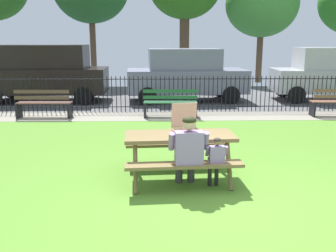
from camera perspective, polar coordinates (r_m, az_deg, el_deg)
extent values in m
cube|color=#55872C|center=(6.95, 6.11, -6.64)|extent=(28.00, 11.20, 0.02)
cube|color=gray|center=(11.66, 3.03, 1.47)|extent=(28.00, 1.40, 0.01)
cube|color=#515154|center=(15.61, 1.90, 4.40)|extent=(28.00, 6.65, 0.01)
cube|color=brown|center=(6.30, 1.75, -1.50)|extent=(1.85, 0.88, 0.06)
cube|color=brown|center=(5.82, 2.45, -5.83)|extent=(1.81, 0.40, 0.05)
cube|color=brown|center=(6.96, 1.14, -2.66)|extent=(1.81, 0.40, 0.05)
cylinder|color=brown|center=(5.97, -4.87, -6.22)|extent=(0.10, 0.44, 0.74)
cylinder|color=brown|center=(6.76, -4.93, -3.92)|extent=(0.10, 0.44, 0.74)
cylinder|color=brown|center=(6.16, 9.07, -5.76)|extent=(0.10, 0.44, 0.74)
cylinder|color=brown|center=(6.92, 7.40, -3.58)|extent=(0.10, 0.44, 0.74)
cube|color=tan|center=(6.31, 2.85, -1.15)|extent=(0.50, 0.50, 0.01)
cube|color=silver|center=(6.31, 2.85, -1.09)|extent=(0.46, 0.46, 0.00)
cube|color=tan|center=(6.11, 3.31, -1.36)|extent=(0.43, 0.08, 0.04)
cube|color=tan|center=(6.50, 2.42, -0.47)|extent=(0.43, 0.08, 0.04)
cube|color=tan|center=(6.26, 0.99, -0.99)|extent=(0.08, 0.43, 0.04)
cube|color=tan|center=(6.36, 4.69, -0.82)|extent=(0.08, 0.43, 0.04)
cube|color=tan|center=(6.47, 2.41, 1.61)|extent=(0.43, 0.13, 0.43)
cylinder|color=#3E3E3E|center=(6.28, 1.63, -6.51)|extent=(0.12, 0.12, 0.44)
cylinder|color=#3E3E3E|center=(6.00, 1.88, -4.93)|extent=(0.18, 0.43, 0.15)
cylinder|color=#3E3E3E|center=(6.31, 3.45, -6.45)|extent=(0.12, 0.12, 0.44)
cylinder|color=#3E3E3E|center=(6.03, 3.78, -4.87)|extent=(0.18, 0.43, 0.15)
cube|color=#8C72A5|center=(5.75, 3.15, -3.35)|extent=(0.43, 0.25, 0.52)
cylinder|color=#8C72A5|center=(5.74, 0.52, -2.29)|extent=(0.10, 0.21, 0.31)
cylinder|color=#8C72A5|center=(5.81, 5.63, -2.16)|extent=(0.10, 0.21, 0.31)
sphere|color=tan|center=(5.67, 3.17, 0.39)|extent=(0.21, 0.21, 0.21)
ellipsoid|color=black|center=(5.65, 3.19, 0.86)|extent=(0.21, 0.20, 0.12)
cylinder|color=#252525|center=(6.18, 6.25, -6.93)|extent=(0.07, 0.07, 0.44)
cylinder|color=#252525|center=(5.99, 6.52, -5.17)|extent=(0.10, 0.24, 0.08)
cylinder|color=#252525|center=(6.20, 7.25, -6.88)|extent=(0.07, 0.07, 0.44)
cylinder|color=#252525|center=(6.02, 7.55, -5.13)|extent=(0.10, 0.24, 0.08)
cube|color=#8C72A5|center=(5.86, 7.31, -4.32)|extent=(0.24, 0.14, 0.29)
cylinder|color=#8C72A5|center=(5.84, 5.89, -3.76)|extent=(0.06, 0.12, 0.17)
cylinder|color=#8C72A5|center=(5.90, 8.63, -3.66)|extent=(0.06, 0.12, 0.17)
sphere|color=#8C6647|center=(5.81, 7.34, -2.32)|extent=(0.12, 0.12, 0.12)
ellipsoid|color=#302825|center=(5.80, 7.36, -2.08)|extent=(0.12, 0.11, 0.07)
cylinder|color=black|center=(12.19, 2.84, 7.03)|extent=(20.60, 0.03, 0.03)
cylinder|color=black|center=(12.31, 2.79, 2.92)|extent=(20.60, 0.03, 0.03)
cylinder|color=black|center=(13.20, -23.69, 4.29)|extent=(0.02, 0.02, 1.15)
cylinder|color=black|center=(13.14, -23.12, 4.31)|extent=(0.02, 0.02, 1.15)
cylinder|color=black|center=(13.09, -22.55, 4.33)|extent=(0.02, 0.02, 1.15)
cylinder|color=black|center=(13.04, -21.98, 4.35)|extent=(0.02, 0.02, 1.15)
cylinder|color=black|center=(12.99, -21.40, 4.37)|extent=(0.02, 0.02, 1.15)
cylinder|color=black|center=(12.95, -20.81, 4.39)|extent=(0.02, 0.02, 1.15)
cylinder|color=black|center=(12.90, -20.22, 4.41)|extent=(0.02, 0.02, 1.15)
cylinder|color=black|center=(12.86, -19.63, 4.43)|extent=(0.02, 0.02, 1.15)
cylinder|color=black|center=(12.81, -19.03, 4.45)|extent=(0.02, 0.02, 1.15)
cylinder|color=black|center=(12.77, -18.43, 4.47)|extent=(0.02, 0.02, 1.15)
cylinder|color=black|center=(12.73, -17.83, 4.49)|extent=(0.02, 0.02, 1.15)
cylinder|color=black|center=(12.69, -17.22, 4.50)|extent=(0.02, 0.02, 1.15)
cylinder|color=black|center=(12.65, -16.61, 4.52)|extent=(0.02, 0.02, 1.15)
cylinder|color=black|center=(12.62, -15.99, 4.54)|extent=(0.02, 0.02, 1.15)
cylinder|color=black|center=(12.58, -15.37, 4.55)|extent=(0.02, 0.02, 1.15)
cylinder|color=black|center=(12.55, -14.75, 4.57)|extent=(0.02, 0.02, 1.15)
cylinder|color=black|center=(12.52, -14.12, 4.58)|extent=(0.02, 0.02, 1.15)
cylinder|color=black|center=(12.49, -13.49, 4.60)|extent=(0.02, 0.02, 1.15)
cylinder|color=black|center=(12.46, -12.86, 4.61)|extent=(0.02, 0.02, 1.15)
cylinder|color=black|center=(12.43, -12.23, 4.62)|extent=(0.02, 0.02, 1.15)
cylinder|color=black|center=(12.41, -11.59, 4.64)|extent=(0.02, 0.02, 1.15)
cylinder|color=black|center=(12.38, -10.95, 4.65)|extent=(0.02, 0.02, 1.15)
cylinder|color=black|center=(12.36, -10.30, 4.66)|extent=(0.02, 0.02, 1.15)
cylinder|color=black|center=(12.34, -9.66, 4.67)|extent=(0.02, 0.02, 1.15)
cylinder|color=black|center=(12.32, -9.01, 4.68)|extent=(0.02, 0.02, 1.15)
cylinder|color=black|center=(12.30, -8.36, 4.69)|extent=(0.02, 0.02, 1.15)
cylinder|color=black|center=(12.29, -7.71, 4.70)|extent=(0.02, 0.02, 1.15)
cylinder|color=black|center=(12.27, -7.06, 4.71)|extent=(0.02, 0.02, 1.15)
cylinder|color=black|center=(12.26, -6.41, 4.72)|extent=(0.02, 0.02, 1.15)
cylinder|color=black|center=(12.25, -5.75, 4.73)|extent=(0.02, 0.02, 1.15)
cylinder|color=black|center=(12.24, -5.09, 4.74)|extent=(0.02, 0.02, 1.15)
cylinder|color=black|center=(12.23, -4.44, 4.74)|extent=(0.02, 0.02, 1.15)
cylinder|color=black|center=(12.22, -3.78, 4.75)|extent=(0.02, 0.02, 1.15)
cylinder|color=black|center=(12.22, -3.12, 4.76)|extent=(0.02, 0.02, 1.15)
cylinder|color=black|center=(12.22, -2.46, 4.76)|extent=(0.02, 0.02, 1.15)
cylinder|color=black|center=(12.21, -1.80, 4.77)|extent=(0.02, 0.02, 1.15)
cylinder|color=black|center=(12.21, -1.14, 4.77)|extent=(0.02, 0.02, 1.15)
cylinder|color=black|center=(12.22, -0.48, 4.77)|extent=(0.02, 0.02, 1.15)
cylinder|color=black|center=(12.22, 0.18, 4.77)|extent=(0.02, 0.02, 1.15)
cylinder|color=black|center=(12.22, 0.84, 4.78)|extent=(0.02, 0.02, 1.15)
cylinder|color=black|center=(12.23, 1.50, 4.78)|extent=(0.02, 0.02, 1.15)
cylinder|color=black|center=(12.24, 2.15, 4.78)|extent=(0.02, 0.02, 1.15)
cylinder|color=black|center=(12.25, 2.81, 4.78)|extent=(0.02, 0.02, 1.15)
cylinder|color=black|center=(12.26, 3.47, 4.78)|extent=(0.02, 0.02, 1.15)
cylinder|color=black|center=(12.27, 4.12, 4.78)|extent=(0.02, 0.02, 1.15)
cylinder|color=black|center=(12.28, 4.77, 4.77)|extent=(0.02, 0.02, 1.15)
cylinder|color=black|center=(12.30, 5.42, 4.77)|extent=(0.02, 0.02, 1.15)
cylinder|color=black|center=(12.32, 6.07, 4.77)|extent=(0.02, 0.02, 1.15)
cylinder|color=black|center=(12.34, 6.72, 4.76)|extent=(0.02, 0.02, 1.15)
cylinder|color=black|center=(12.36, 7.37, 4.76)|extent=(0.02, 0.02, 1.15)
cylinder|color=black|center=(12.38, 8.01, 4.76)|extent=(0.02, 0.02, 1.15)
cylinder|color=black|center=(12.40, 8.65, 4.75)|extent=(0.02, 0.02, 1.15)
cylinder|color=black|center=(12.43, 9.29, 4.74)|extent=(0.02, 0.02, 1.15)
cylinder|color=black|center=(12.46, 9.93, 4.74)|extent=(0.02, 0.02, 1.15)
cylinder|color=black|center=(12.48, 10.56, 4.73)|extent=(0.02, 0.02, 1.15)
cylinder|color=black|center=(12.51, 11.19, 4.72)|extent=(0.02, 0.02, 1.15)
cylinder|color=black|center=(12.54, 11.82, 4.71)|extent=(0.02, 0.02, 1.15)
cylinder|color=black|center=(12.58, 12.44, 4.71)|extent=(0.02, 0.02, 1.15)
cylinder|color=black|center=(12.61, 13.06, 4.70)|extent=(0.02, 0.02, 1.15)
cylinder|color=black|center=(12.65, 13.68, 4.69)|extent=(0.02, 0.02, 1.15)
cylinder|color=black|center=(12.68, 14.29, 4.68)|extent=(0.02, 0.02, 1.15)
cylinder|color=black|center=(12.72, 14.90, 4.67)|extent=(0.02, 0.02, 1.15)
cylinder|color=black|center=(12.76, 15.51, 4.65)|extent=(0.02, 0.02, 1.15)
cylinder|color=black|center=(12.80, 16.11, 4.64)|extent=(0.02, 0.02, 1.15)
cylinder|color=black|center=(12.85, 16.71, 4.63)|extent=(0.02, 0.02, 1.15)
cylinder|color=black|center=(12.89, 17.30, 4.62)|extent=(0.02, 0.02, 1.15)
cylinder|color=black|center=(12.94, 17.89, 4.61)|extent=(0.02, 0.02, 1.15)
cylinder|color=black|center=(12.98, 18.48, 4.59)|extent=(0.02, 0.02, 1.15)
cylinder|color=black|center=(13.03, 19.06, 4.58)|extent=(0.02, 0.02, 1.15)
cylinder|color=black|center=(13.08, 19.64, 4.56)|extent=(0.02, 0.02, 1.15)
cylinder|color=black|center=(13.13, 20.21, 4.55)|extent=(0.02, 0.02, 1.15)
cylinder|color=black|center=(13.18, 20.78, 4.54)|extent=(0.02, 0.02, 1.15)
cylinder|color=black|center=(13.24, 21.34, 4.52)|extent=(0.02, 0.02, 1.15)
cylinder|color=black|center=(13.29, 21.90, 4.51)|extent=(0.02, 0.02, 1.15)
cylinder|color=black|center=(13.35, 22.46, 4.49)|extent=(0.02, 0.02, 1.15)
cylinder|color=black|center=(13.40, 23.01, 4.47)|extent=(0.02, 0.02, 1.15)
cylinder|color=black|center=(13.46, 23.55, 4.46)|extent=(0.02, 0.02, 1.15)
cube|color=brown|center=(12.10, -17.74, 3.43)|extent=(1.60, 0.14, 0.04)
cube|color=brown|center=(11.97, -17.94, 3.32)|extent=(1.60, 0.14, 0.04)
cube|color=brown|center=(11.84, -18.15, 3.20)|extent=(1.60, 0.14, 0.04)
cube|color=brown|center=(11.75, -18.30, 4.02)|extent=(1.60, 0.10, 0.11)
cube|color=brown|center=(11.73, -18.36, 4.89)|extent=(1.60, 0.10, 0.11)
cube|color=black|center=(11.74, -14.41, 2.28)|extent=(0.06, 0.44, 0.44)
cube|color=black|center=(12.22, -21.33, 2.19)|extent=(0.06, 0.44, 0.44)
cube|color=#265D37|center=(11.62, 0.36, 3.68)|extent=(1.60, 0.14, 0.04)
cube|color=#265D37|center=(11.48, 0.36, 3.56)|extent=(1.60, 0.14, 0.04)
cube|color=#265D37|center=(11.34, 0.37, 3.45)|extent=(1.60, 0.14, 0.04)
cube|color=#265D37|center=(11.25, 0.37, 4.30)|extent=(1.60, 0.10, 0.11)
cube|color=#265D37|center=(11.23, 0.37, 5.21)|extent=(1.60, 0.10, 0.11)
cube|color=black|center=(11.50, 4.16, 2.43)|extent=(0.06, 0.44, 0.44)
cube|color=black|center=(11.49, -3.43, 2.44)|extent=(0.06, 0.44, 0.44)
cube|color=brown|center=(12.82, 23.71, 3.46)|extent=(1.60, 0.16, 0.04)
cube|color=black|center=(12.40, 20.72, 2.39)|extent=(0.07, 0.44, 0.44)
cube|color=black|center=(15.02, -17.98, 6.51)|extent=(4.64, 1.94, 0.90)
cube|color=black|center=(14.95, -18.21, 9.82)|extent=(3.23, 1.69, 0.84)
cube|color=#262D38|center=(14.71, -14.25, 10.02)|extent=(0.07, 1.56, 0.71)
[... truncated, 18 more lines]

